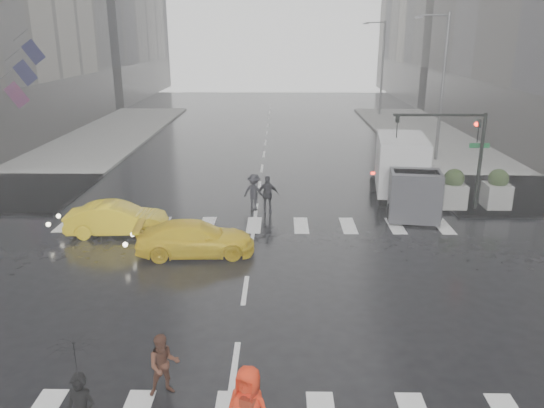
{
  "coord_description": "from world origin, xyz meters",
  "views": [
    {
      "loc": [
        1.08,
        -15.14,
        7.74
      ],
      "look_at": [
        0.82,
        2.0,
        2.23
      ],
      "focal_mm": 35.0,
      "sensor_mm": 36.0,
      "label": 1
    }
  ],
  "objects_px": {
    "taxi_mid": "(117,219)",
    "pedestrian_brown": "(164,365)",
    "box_truck": "(404,171)",
    "traffic_signal_pole": "(460,142)"
  },
  "relations": [
    {
      "from": "taxi_mid",
      "to": "pedestrian_brown",
      "type": "bearing_deg",
      "value": -162.35
    },
    {
      "from": "taxi_mid",
      "to": "box_truck",
      "type": "height_order",
      "value": "box_truck"
    },
    {
      "from": "pedestrian_brown",
      "to": "taxi_mid",
      "type": "bearing_deg",
      "value": 94.53
    },
    {
      "from": "traffic_signal_pole",
      "to": "box_truck",
      "type": "relative_size",
      "value": 0.77
    },
    {
      "from": "pedestrian_brown",
      "to": "box_truck",
      "type": "relative_size",
      "value": 0.25
    },
    {
      "from": "traffic_signal_pole",
      "to": "pedestrian_brown",
      "type": "bearing_deg",
      "value": -128.71
    },
    {
      "from": "traffic_signal_pole",
      "to": "taxi_mid",
      "type": "relative_size",
      "value": 1.14
    },
    {
      "from": "taxi_mid",
      "to": "box_truck",
      "type": "relative_size",
      "value": 0.67
    },
    {
      "from": "pedestrian_brown",
      "to": "taxi_mid",
      "type": "distance_m",
      "value": 10.72
    },
    {
      "from": "traffic_signal_pole",
      "to": "taxi_mid",
      "type": "height_order",
      "value": "traffic_signal_pole"
    }
  ]
}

